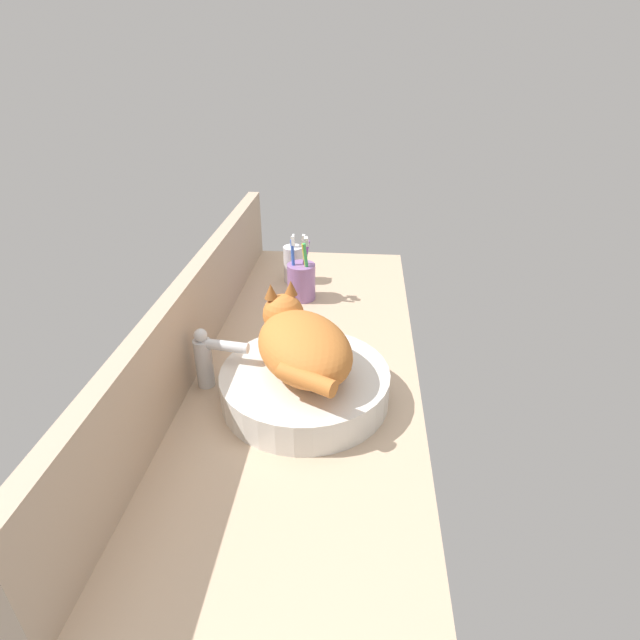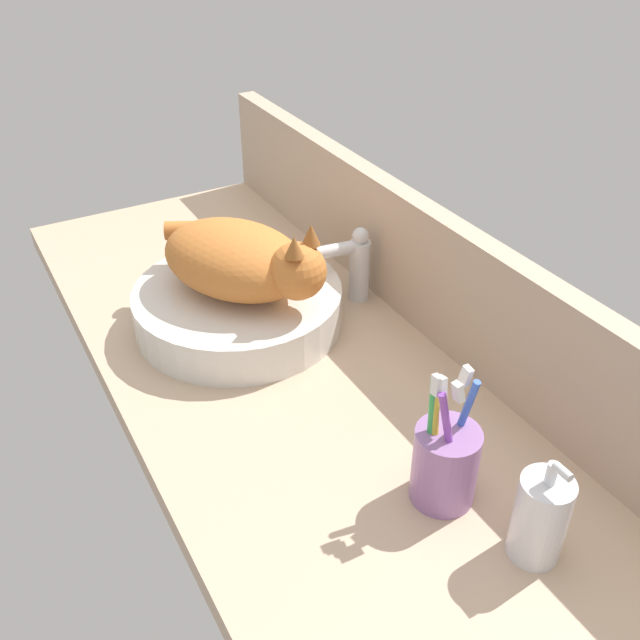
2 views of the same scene
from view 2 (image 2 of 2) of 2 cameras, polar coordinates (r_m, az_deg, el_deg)
ground_plane at (r=110.25cm, az=-2.12°, el=-4.63°), size 136.06×52.05×4.00cm
backsplash_panel at (r=114.24cm, az=8.61°, el=4.03°), size 136.06×3.60×20.79cm
sink_basin at (r=117.45cm, az=-6.54°, el=1.09°), size 33.92×33.92×6.73cm
cat at (r=112.05cm, az=-6.26°, el=4.82°), size 30.15×26.84×14.00cm
faucet at (r=121.25cm, az=2.70°, el=4.61°), size 4.23×11.86×13.60cm
soap_dispenser at (r=84.01cm, az=17.21°, el=-14.88°), size 5.97×5.97×14.34cm
toothbrush_cup at (r=87.45cm, az=9.95°, el=-11.14°), size 7.92×7.92×18.72cm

